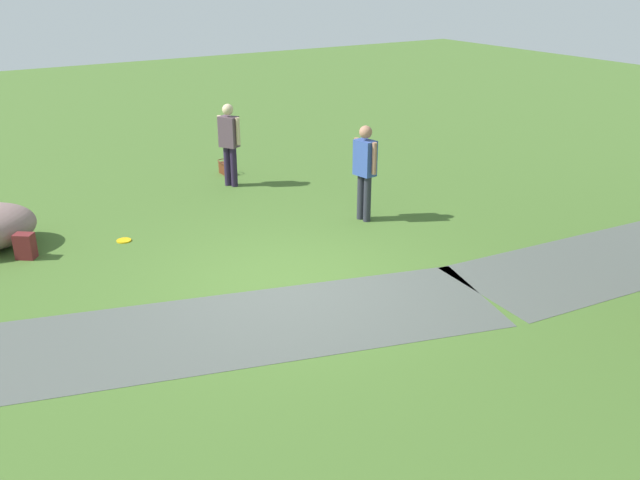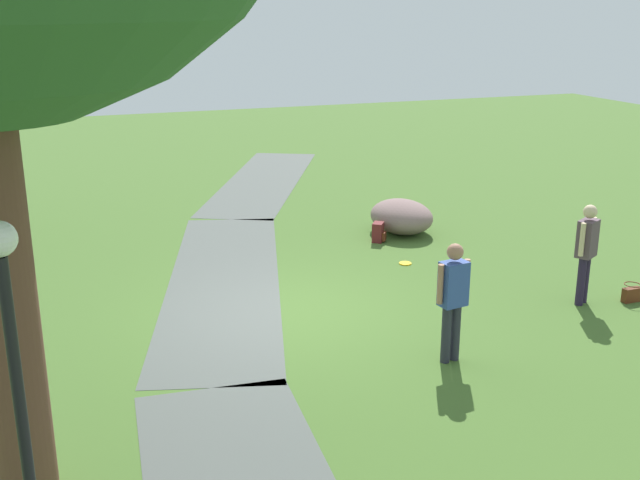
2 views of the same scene
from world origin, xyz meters
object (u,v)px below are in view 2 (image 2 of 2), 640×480
object	(u,v)px
lamp_post	(15,367)
man_near_boulder	(453,294)
lawn_boulder	(401,216)
backpack_by_boulder	(378,232)
woman_with_handbag	(586,247)
frisbee_on_grass	(405,263)
handbag_on_grass	(632,294)

from	to	relation	value
lamp_post	man_near_boulder	xyz separation A→B (m)	(2.44, -5.35, -1.00)
lawn_boulder	man_near_boulder	size ratio (longest dim) A/B	0.98
lawn_boulder	backpack_by_boulder	size ratio (longest dim) A/B	4.11
woman_with_handbag	frisbee_on_grass	distance (m)	3.45
lawn_boulder	backpack_by_boulder	xyz separation A→B (m)	(-0.44, 0.73, -0.16)
backpack_by_boulder	frisbee_on_grass	world-z (taller)	backpack_by_boulder
lamp_post	lawn_boulder	bearing A→B (deg)	-42.04
lawn_boulder	woman_with_handbag	size ratio (longest dim) A/B	0.99
lamp_post	woman_with_handbag	distance (m)	9.19
handbag_on_grass	backpack_by_boulder	bearing A→B (deg)	29.34
lawn_boulder	backpack_by_boulder	distance (m)	0.87
man_near_boulder	backpack_by_boulder	xyz separation A→B (m)	(5.37, -1.36, -0.78)
handbag_on_grass	frisbee_on_grass	world-z (taller)	handbag_on_grass
lawn_boulder	handbag_on_grass	size ratio (longest dim) A/B	5.11
man_near_boulder	handbag_on_grass	size ratio (longest dim) A/B	5.22
man_near_boulder	handbag_on_grass	xyz separation A→B (m)	(0.89, -3.88, -0.83)
lamp_post	frisbee_on_grass	xyz separation A→B (m)	(6.34, -6.60, -1.96)
handbag_on_grass	backpack_by_boulder	xyz separation A→B (m)	(4.48, 2.52, 0.05)
man_near_boulder	frisbee_on_grass	distance (m)	4.21
man_near_boulder	backpack_by_boulder	distance (m)	5.59
woman_with_handbag	frisbee_on_grass	bearing A→B (deg)	33.01
woman_with_handbag	frisbee_on_grass	size ratio (longest dim) A/B	7.09
man_near_boulder	handbag_on_grass	world-z (taller)	man_near_boulder
frisbee_on_grass	lawn_boulder	bearing A→B (deg)	-23.74
lawn_boulder	woman_with_handbag	xyz separation A→B (m)	(-4.69, -0.97, 0.61)
lawn_boulder	handbag_on_grass	distance (m)	5.24
lawn_boulder	backpack_by_boulder	bearing A→B (deg)	121.06
lamp_post	woman_with_handbag	world-z (taller)	lamp_post
lawn_boulder	handbag_on_grass	xyz separation A→B (m)	(-4.92, -1.79, -0.21)
backpack_by_boulder	lawn_boulder	bearing A→B (deg)	-58.94
lawn_boulder	frisbee_on_grass	world-z (taller)	lawn_boulder
man_near_boulder	frisbee_on_grass	xyz separation A→B (m)	(3.90, -1.25, -0.96)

